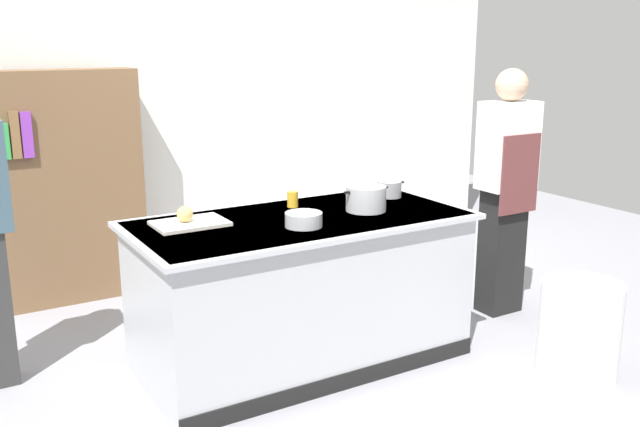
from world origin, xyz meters
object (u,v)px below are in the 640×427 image
object	(u,v)px
mixing_bowl	(304,220)
stock_pot	(366,198)
person_chef	(506,187)
sauce_pan	(390,189)
bookshelf	(65,188)
onion	(185,214)
trash_bin	(579,331)
juice_cup	(293,199)

from	to	relation	value
mixing_bowl	stock_pot	bearing A→B (deg)	13.89
person_chef	sauce_pan	bearing A→B (deg)	94.71
stock_pot	bookshelf	size ratio (longest dim) A/B	0.18
bookshelf	mixing_bowl	bearing A→B (deg)	-66.06
onion	sauce_pan	distance (m)	1.41
mixing_bowl	bookshelf	xyz separation A→B (m)	(-0.88, 1.98, -0.09)
onion	sauce_pan	size ratio (longest dim) A/B	0.42
sauce_pan	trash_bin	size ratio (longest dim) A/B	0.38
onion	stock_pot	distance (m)	1.09
onion	bookshelf	distance (m)	1.65
onion	bookshelf	world-z (taller)	bookshelf
mixing_bowl	trash_bin	world-z (taller)	mixing_bowl
person_chef	trash_bin	bearing A→B (deg)	177.70
sauce_pan	trash_bin	xyz separation A→B (m)	(0.48, -1.19, -0.67)
juice_cup	mixing_bowl	bearing A→B (deg)	-111.31
sauce_pan	stock_pot	bearing A→B (deg)	-146.46
sauce_pan	trash_bin	distance (m)	1.45
stock_pot	bookshelf	bearing A→B (deg)	126.74
trash_bin	person_chef	xyz separation A→B (m)	(0.37, 0.99, 0.63)
person_chef	juice_cup	bearing A→B (deg)	97.53
trash_bin	bookshelf	bearing A→B (deg)	128.15
stock_pot	juice_cup	distance (m)	0.46
sauce_pan	bookshelf	xyz separation A→B (m)	(-1.73, 1.62, -0.10)
onion	trash_bin	size ratio (longest dim) A/B	0.16
person_chef	bookshelf	size ratio (longest dim) A/B	1.01
onion	juice_cup	xyz separation A→B (m)	(0.73, 0.08, -0.02)
sauce_pan	bookshelf	bearing A→B (deg)	136.84
sauce_pan	person_chef	bearing A→B (deg)	-13.28
stock_pot	bookshelf	distance (m)	2.31
mixing_bowl	sauce_pan	bearing A→B (deg)	22.62
onion	mixing_bowl	distance (m)	0.66
sauce_pan	mixing_bowl	xyz separation A→B (m)	(-0.85, -0.35, -0.01)
onion	stock_pot	xyz separation A→B (m)	(1.06, -0.23, 0.01)
juice_cup	trash_bin	distance (m)	1.85
onion	juice_cup	size ratio (longest dim) A/B	0.91
sauce_pan	person_chef	distance (m)	0.87
onion	bookshelf	size ratio (longest dim) A/B	0.05
mixing_bowl	bookshelf	world-z (taller)	bookshelf
onion	stock_pot	world-z (taller)	stock_pot
sauce_pan	mixing_bowl	bearing A→B (deg)	-157.38
stock_pot	juice_cup	world-z (taller)	stock_pot
onion	mixing_bowl	bearing A→B (deg)	-32.77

